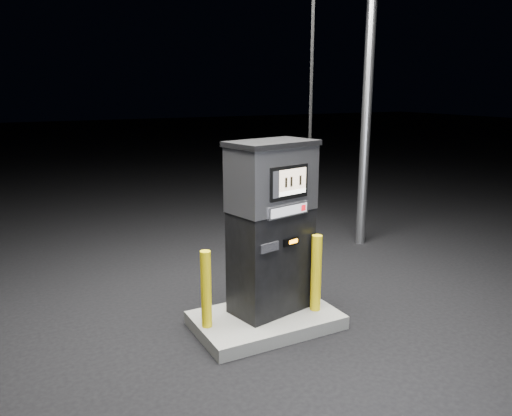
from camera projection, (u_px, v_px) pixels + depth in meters
name	position (u px, v px, depth m)	size (l,w,h in m)	color
ground	(266.00, 326.00, 5.71)	(80.00, 80.00, 0.00)	black
pump_island	(266.00, 320.00, 5.69)	(1.60, 1.00, 0.15)	slate
fuel_dispenser	(272.00, 226.00, 5.58)	(1.12, 0.76, 4.05)	black
bollard_left	(206.00, 289.00, 5.28)	(0.11, 0.11, 0.85)	yellow
bollard_right	(316.00, 273.00, 5.69)	(0.12, 0.12, 0.90)	yellow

